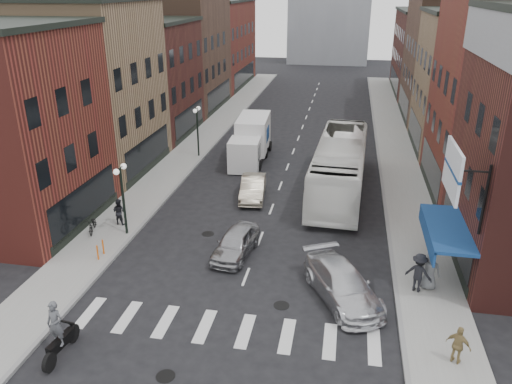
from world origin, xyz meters
TOP-DOWN VIEW (x-y plane):
  - ground at (0.00, 0.00)m, footprint 160.00×160.00m
  - sidewalk_left at (-8.50, 22.00)m, footprint 3.00×74.00m
  - sidewalk_right at (8.50, 22.00)m, footprint 3.00×74.00m
  - curb_left at (-7.00, 22.00)m, footprint 0.20×74.00m
  - curb_right at (7.00, 22.00)m, footprint 0.20×74.00m
  - crosswalk_stripes at (0.00, -3.00)m, footprint 12.00×2.20m
  - bldg_left_mid_a at (-14.99, 14.00)m, footprint 10.30×10.20m
  - bldg_left_mid_b at (-14.99, 24.00)m, footprint 10.30×10.20m
  - bldg_left_far_a at (-14.99, 35.00)m, footprint 10.30×12.20m
  - bldg_left_far_b at (-14.99, 49.00)m, footprint 10.30×16.20m
  - bldg_right_mid_b at (14.99, 24.00)m, footprint 10.30×10.20m
  - bldg_right_far_a at (14.99, 35.00)m, footprint 10.30×12.20m
  - bldg_right_far_b at (14.99, 49.00)m, footprint 10.30×16.20m
  - awning_blue at (8.93, 2.50)m, footprint 1.80×5.00m
  - billboard_sign at (8.59, 0.50)m, footprint 1.52×3.00m
  - streetlamp_near at (-7.40, 4.00)m, footprint 0.32×1.22m
  - streetlamp_far at (-7.40, 18.00)m, footprint 0.32×1.22m
  - bike_rack at (-7.60, 1.30)m, footprint 0.08×0.68m
  - box_truck at (-3.08, 18.11)m, footprint 2.62×7.71m
  - motorcycle_rider at (-5.70, -5.72)m, footprint 0.72×2.39m
  - transit_bus at (4.01, 12.72)m, footprint 3.68×13.32m
  - sedan_left_near at (-0.94, 3.00)m, footprint 2.15×4.27m
  - sedan_left_far at (-1.48, 10.56)m, footprint 1.97×4.45m
  - curb_car at (4.56, 0.00)m, footprint 4.27×5.57m
  - parked_bicycle at (-9.34, 3.84)m, footprint 1.02×1.70m
  - ped_left_solo at (-8.28, 5.04)m, footprint 0.80×0.53m
  - ped_right_a at (7.89, 1.07)m, footprint 1.34×1.03m
  - ped_right_b at (8.78, -3.52)m, footprint 1.01×0.84m
  - ped_right_c at (8.40, 1.37)m, footprint 0.99×0.72m

SIDE VIEW (x-z plane):
  - ground at x=0.00m, z-range 0.00..0.00m
  - curb_left at x=-7.00m, z-range -0.08..0.08m
  - curb_right at x=7.00m, z-range -0.08..0.08m
  - crosswalk_stripes at x=0.00m, z-range -0.01..0.01m
  - sidewalk_left at x=-8.50m, z-range 0.00..0.15m
  - sidewalk_right at x=8.50m, z-range 0.00..0.15m
  - bike_rack at x=-7.60m, z-range 0.15..0.95m
  - parked_bicycle at x=-9.34m, z-range 0.15..1.00m
  - sedan_left_near at x=-0.94m, z-range 0.00..1.39m
  - sedan_left_far at x=-1.48m, z-range 0.00..1.42m
  - curb_car at x=4.56m, z-range 0.00..1.51m
  - ped_right_b at x=8.78m, z-range 0.15..1.69m
  - ped_left_solo at x=-8.28m, z-range 0.15..1.70m
  - ped_right_a at x=7.89m, z-range 0.15..2.01m
  - ped_right_c at x=8.40m, z-range 0.15..2.01m
  - motorcycle_rider at x=-5.70m, z-range -0.08..2.35m
  - box_truck at x=-3.08m, z-range -0.02..3.28m
  - transit_bus at x=4.01m, z-range 0.00..3.68m
  - awning_blue at x=8.93m, z-range 2.24..3.02m
  - streetlamp_near at x=-7.40m, z-range 0.86..4.97m
  - streetlamp_far at x=-7.40m, z-range 0.86..4.97m
  - bldg_right_far_b at x=14.99m, z-range 0.00..10.30m
  - bldg_left_mid_b at x=-14.99m, z-range 0.00..10.30m
  - bldg_left_far_b at x=-14.99m, z-range 0.00..11.30m
  - bldg_right_mid_b at x=14.99m, z-range 0.00..11.30m
  - billboard_sign at x=8.59m, z-range 4.28..7.98m
  - bldg_right_far_a at x=14.99m, z-range 0.00..12.30m
  - bldg_left_mid_a at x=-14.99m, z-range 0.00..12.30m
  - bldg_left_far_a at x=-14.99m, z-range 0.00..13.30m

